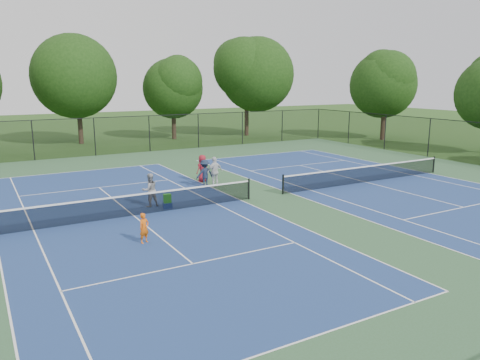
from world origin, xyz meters
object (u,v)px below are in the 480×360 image
ball_hopper (167,198)px  tree_back_d (247,71)px  instructor (150,190)px  bystander_c (203,168)px  bystander_a (215,172)px  tree_side_e (386,81)px  ball_crate (168,206)px  tree_back_c (173,84)px  tree_back_b (76,72)px  child_player (144,228)px  bystander_b (205,173)px

ball_hopper → tree_back_d: bearing=52.3°
instructor → bystander_c: (4.55, 3.80, 0.00)m
bystander_a → tree_side_e: bearing=-163.1°
bystander_a → ball_crate: bystander_a is taller
tree_back_c → ball_hopper: size_ratio=20.71×
tree_back_b → bystander_a: (2.76, -22.59, -5.74)m
child_player → bystander_b: bystander_b is taller
tree_back_c → ball_hopper: tree_back_c is taller
child_player → bystander_a: 9.56m
tree_back_b → bystander_c: (2.72, -21.06, -5.79)m
instructor → ball_hopper: (0.58, -0.75, -0.31)m
child_player → bystander_b: bearing=30.8°
tree_back_b → bystander_b: tree_back_b is taller
tree_back_b → instructor: 25.58m
bystander_c → ball_crate: (-3.97, -4.54, -0.66)m
tree_back_d → instructor: 30.21m
tree_back_b → ball_crate: 26.43m
bystander_a → tree_back_c: bearing=-112.8°
ball_hopper → instructor: bearing=127.6°
bystander_b → bystander_c: size_ratio=0.97×
tree_back_c → bystander_b: tree_back_c is taller
child_player → instructor: size_ratio=0.71×
tree_back_d → bystander_b: (-14.78, -20.40, -6.05)m
bystander_a → ball_crate: (-4.01, -3.01, -0.71)m
tree_back_b → child_player: (-3.71, -29.63, -6.03)m
tree_back_b → ball_hopper: bearing=-92.8°
instructor → ball_crate: 1.15m
tree_back_c → child_player: size_ratio=7.36×
tree_back_b → tree_side_e: bearing=-24.0°
tree_back_b → child_player: size_ratio=8.79×
tree_back_c → ball_crate: 27.18m
tree_side_e → bystander_c: tree_side_e is taller
tree_back_b → tree_back_c: size_ratio=1.19×
tree_side_e → bystander_a: (-24.24, -10.59, -4.95)m
bystander_b → ball_crate: bearing=40.6°
bystander_a → bystander_b: (-0.54, 0.19, -0.08)m
tree_back_b → ball_crate: bearing=-92.8°
child_player → bystander_c: (6.43, 8.58, 0.23)m
child_player → bystander_b: (5.93, 7.23, 0.21)m
tree_side_e → instructor: (-28.82, -12.85, -5.00)m
tree_back_c → tree_back_d: 8.17m
tree_side_e → instructor: size_ratio=5.52×
tree_side_e → bystander_b: tree_side_e is taller
tree_back_c → bystander_a: tree_back_c is taller
bystander_c → tree_back_d: bearing=-145.6°
tree_back_b → tree_side_e: (27.00, -12.00, -0.79)m
tree_back_d → child_player: size_ratio=9.09×
tree_back_d → instructor: bearing=-129.5°
bystander_a → ball_hopper: bystander_a is taller
tree_back_c → instructor: tree_back_c is taller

